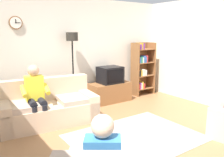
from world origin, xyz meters
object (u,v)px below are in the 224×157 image
Objects in this scene: tv_stand at (110,92)px; person_on_couch at (36,93)px; floor_lamp at (72,49)px; tv at (110,75)px; couch at (49,108)px; bookshelf at (141,68)px.

tv_stand is 0.89× the size of person_on_couch.
floor_lamp is at bearing 33.08° from person_on_couch.
person_on_couch is at bearing -146.92° from floor_lamp.
tv is 0.48× the size of person_on_couch.
couch is 3.19m from bookshelf.
bookshelf is at bearing 11.25° from couch.
bookshelf reaches higher than tv.
couch reaches higher than tv_stand.
person_on_couch is (-2.17, -0.65, 0.44)m from tv_stand.
person_on_couch is (-3.37, -0.72, -0.10)m from bookshelf.
tv is (0.00, -0.02, 0.48)m from tv_stand.
couch is 0.49m from person_on_couch.
person_on_couch is at bearing -158.32° from couch.
couch is 1.60× the size of person_on_couch.
tv is 0.32× the size of floor_lamp.
bookshelf is at bearing -0.77° from floor_lamp.
tv is at bearing 15.36° from couch.
tv is at bearing -6.94° from floor_lamp.
bookshelf reaches higher than person_on_couch.
bookshelf is (1.20, 0.07, 0.54)m from tv_stand.
bookshelf is at bearing 4.48° from tv.
tv_stand is 1.83× the size of tv.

